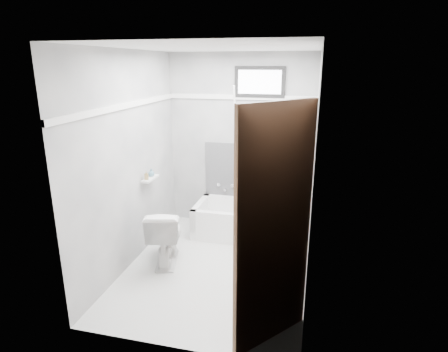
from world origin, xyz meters
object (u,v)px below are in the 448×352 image
(bathtub, at_px, (251,221))
(soap_bottle_b, at_px, (151,173))
(soap_bottle_a, at_px, (146,175))
(office_chair, at_px, (283,189))
(toilet, at_px, (165,235))
(door, at_px, (306,252))

(bathtub, xyz_separation_m, soap_bottle_b, (-1.17, -0.52, 0.75))
(soap_bottle_a, height_order, soap_bottle_b, soap_bottle_a)
(soap_bottle_a, bearing_deg, office_chair, 22.99)
(bathtub, relative_size, toilet, 2.21)
(bathtub, relative_size, door, 0.75)
(toilet, relative_size, soap_bottle_b, 6.96)
(office_chair, xyz_separation_m, soap_bottle_a, (-1.59, -0.67, 0.27))
(office_chair, bearing_deg, toilet, -142.94)
(soap_bottle_a, distance_m, soap_bottle_b, 0.14)
(bathtub, xyz_separation_m, door, (0.75, -2.21, 0.79))
(toilet, xyz_separation_m, soap_bottle_a, (-0.32, 0.26, 0.63))
(toilet, xyz_separation_m, door, (1.60, -1.29, 0.67))
(door, xyz_separation_m, soap_bottle_b, (-1.92, 1.69, -0.04))
(door, bearing_deg, soap_bottle_b, 138.60)
(bathtub, xyz_separation_m, office_chair, (0.42, 0.02, 0.49))
(bathtub, height_order, soap_bottle_b, soap_bottle_b)
(bathtub, distance_m, door, 2.46)
(bathtub, height_order, soap_bottle_a, soap_bottle_a)
(door, xyz_separation_m, soap_bottle_a, (-1.92, 1.55, -0.03))
(toilet, relative_size, door, 0.34)
(office_chair, height_order, door, door)
(toilet, bearing_deg, door, 126.88)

